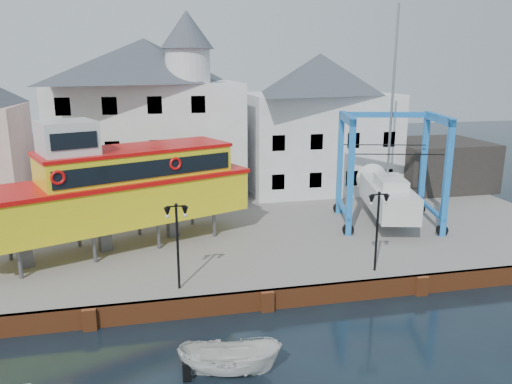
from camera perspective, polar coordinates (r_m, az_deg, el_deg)
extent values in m
plane|color=black|center=(24.27, 1.27, -13.39)|extent=(140.00, 140.00, 0.00)
cube|color=slate|center=(34.04, -3.10, -4.17)|extent=(44.00, 22.00, 1.00)
cube|color=brown|center=(24.15, 1.21, -12.21)|extent=(44.00, 0.25, 1.00)
cube|color=brown|center=(23.63, -18.49, -13.64)|extent=(0.60, 0.36, 1.00)
cube|color=brown|center=(24.00, 1.30, -12.38)|extent=(0.60, 0.36, 1.00)
cube|color=brown|center=(26.87, 18.40, -10.13)|extent=(0.60, 0.36, 1.00)
cube|color=silver|center=(39.80, -12.13, 5.64)|extent=(14.00, 8.00, 9.00)
pyramid|color=#384047|center=(39.38, -12.61, 14.45)|extent=(14.00, 8.00, 3.20)
cube|color=black|center=(36.86, -20.40, -0.22)|extent=(1.00, 0.08, 1.20)
cube|color=black|center=(36.54, -15.75, 0.02)|extent=(1.00, 0.08, 1.20)
cube|color=black|center=(36.47, -11.05, 0.27)|extent=(1.00, 0.08, 1.20)
cube|color=black|center=(36.64, -6.36, 0.52)|extent=(1.00, 0.08, 1.20)
cube|color=black|center=(36.27, -20.81, 4.37)|extent=(1.00, 0.08, 1.20)
cube|color=black|center=(35.95, -16.07, 4.66)|extent=(1.00, 0.08, 1.20)
cube|color=black|center=(35.87, -11.27, 4.93)|extent=(1.00, 0.08, 1.20)
cube|color=black|center=(36.05, -6.49, 5.16)|extent=(1.00, 0.08, 1.20)
cube|color=black|center=(35.92, -21.24, 9.08)|extent=(1.00, 0.08, 1.20)
cube|color=black|center=(35.60, -16.41, 9.42)|extent=(1.00, 0.08, 1.20)
cube|color=black|center=(35.52, -11.51, 9.70)|extent=(1.00, 0.08, 1.20)
cube|color=black|center=(35.70, -6.62, 9.91)|extent=(1.00, 0.08, 1.20)
cylinder|color=silver|center=(37.10, -7.79, 14.06)|extent=(3.20, 3.20, 2.40)
cone|color=#384047|center=(37.18, -7.93, 17.92)|extent=(3.80, 3.80, 2.60)
cube|color=silver|center=(42.76, 7.08, 5.76)|extent=(12.00, 8.00, 8.00)
pyramid|color=#384047|center=(42.30, 7.32, 13.28)|extent=(12.00, 8.00, 3.20)
cube|color=black|center=(38.18, 2.55, 1.16)|extent=(1.00, 0.08, 1.20)
cube|color=black|center=(39.04, 6.81, 1.37)|extent=(1.00, 0.08, 1.20)
cube|color=black|center=(40.11, 10.86, 1.56)|extent=(1.00, 0.08, 1.20)
cube|color=black|center=(41.37, 14.69, 1.73)|extent=(1.00, 0.08, 1.20)
cube|color=black|center=(37.61, 2.60, 5.61)|extent=(1.00, 0.08, 1.20)
cube|color=black|center=(38.49, 6.94, 5.72)|extent=(1.00, 0.08, 1.20)
cube|color=black|center=(39.57, 11.07, 5.80)|extent=(1.00, 0.08, 1.20)
cube|color=black|center=(40.85, 14.96, 5.84)|extent=(1.00, 0.08, 1.20)
cube|color=black|center=(45.66, 19.79, 3.01)|extent=(8.00, 7.00, 4.00)
cylinder|color=black|center=(23.60, -8.93, -6.41)|extent=(0.12, 0.12, 4.00)
cube|color=black|center=(22.96, -9.13, -1.62)|extent=(0.90, 0.06, 0.06)
sphere|color=black|center=(22.95, -9.13, -1.45)|extent=(0.16, 0.16, 0.16)
cone|color=black|center=(23.02, -10.10, -2.32)|extent=(0.32, 0.32, 0.45)
sphere|color=silver|center=(23.08, -10.08, -2.75)|extent=(0.18, 0.18, 0.18)
cone|color=black|center=(23.06, -8.11, -2.21)|extent=(0.32, 0.32, 0.45)
sphere|color=silver|center=(23.11, -8.09, -2.64)|extent=(0.18, 0.18, 0.18)
cylinder|color=black|center=(26.07, 13.64, -4.63)|extent=(0.12, 0.12, 4.00)
cube|color=black|center=(25.49, 13.91, -0.27)|extent=(0.90, 0.06, 0.06)
sphere|color=black|center=(25.47, 13.92, -0.12)|extent=(0.16, 0.16, 0.16)
cone|color=black|center=(25.38, 13.06, -0.91)|extent=(0.32, 0.32, 0.45)
sphere|color=silver|center=(25.43, 13.04, -1.30)|extent=(0.18, 0.18, 0.18)
cone|color=black|center=(25.73, 14.67, -0.80)|extent=(0.32, 0.32, 0.45)
sphere|color=silver|center=(25.78, 14.65, -1.19)|extent=(0.18, 0.18, 0.18)
cylinder|color=#59595E|center=(27.42, -25.38, -7.40)|extent=(0.26, 0.26, 1.58)
cylinder|color=#59595E|center=(30.17, -26.34, -5.57)|extent=(0.26, 0.26, 1.58)
cylinder|color=#59595E|center=(28.11, -17.97, -6.16)|extent=(0.26, 0.26, 1.58)
cylinder|color=#59595E|center=(30.80, -19.58, -4.50)|extent=(0.26, 0.26, 1.58)
cylinder|color=#59595E|center=(29.25, -11.07, -4.90)|extent=(0.26, 0.26, 1.58)
cylinder|color=#59595E|center=(31.85, -13.21, -3.42)|extent=(0.26, 0.26, 1.58)
cylinder|color=#59595E|center=(30.80, -4.79, -3.69)|extent=(0.26, 0.26, 1.58)
cylinder|color=#59595E|center=(33.27, -7.32, -2.38)|extent=(0.26, 0.26, 1.58)
cube|color=#59595E|center=(28.86, -24.85, -6.28)|extent=(0.78, 0.72, 1.58)
cube|color=#59595E|center=(29.72, -16.87, -4.96)|extent=(0.78, 0.72, 1.58)
cube|color=#59595E|center=(31.14, -9.50, -3.64)|extent=(0.78, 0.72, 1.58)
cube|color=yellow|center=(29.47, -15.20, -1.04)|extent=(15.13, 9.25, 2.31)
cube|color=red|center=(29.17, -15.37, 1.35)|extent=(15.49, 9.53, 0.23)
cube|color=yellow|center=(29.37, -13.53, 3.02)|extent=(11.08, 7.28, 1.68)
cube|color=black|center=(27.70, -12.17, 2.54)|extent=(9.37, 3.86, 0.95)
cube|color=black|center=(31.04, -14.76, 3.63)|extent=(9.37, 3.86, 0.95)
cube|color=red|center=(29.21, -13.64, 4.82)|extent=(11.32, 7.45, 0.19)
cube|color=silver|center=(28.00, -20.79, 5.68)|extent=(3.56, 3.56, 1.91)
cube|color=black|center=(26.65, -20.06, 5.53)|extent=(2.15, 0.92, 0.84)
torus|color=red|center=(26.24, -21.70, 1.54)|extent=(0.74, 0.41, 0.74)
torus|color=red|center=(28.25, -9.19, 3.23)|extent=(0.74, 0.41, 0.74)
cube|color=#1056B4|center=(30.77, 10.74, 1.50)|extent=(0.44, 0.44, 7.18)
cylinder|color=black|center=(31.63, 10.47, -4.22)|extent=(0.76, 0.42, 0.72)
cube|color=#1056B4|center=(35.39, 9.57, 3.21)|extent=(0.44, 0.44, 7.18)
cylinder|color=black|center=(36.14, 9.36, -1.82)|extent=(0.76, 0.42, 0.72)
cube|color=#1056B4|center=(32.20, 20.98, 1.36)|extent=(0.44, 0.44, 7.18)
cylinder|color=black|center=(33.02, 20.49, -4.11)|extent=(0.76, 0.42, 0.72)
cube|color=#1056B4|center=(36.63, 18.60, 3.04)|extent=(0.44, 0.44, 7.18)
cylinder|color=black|center=(37.36, 18.21, -1.82)|extent=(0.76, 0.42, 0.72)
cube|color=#1056B4|center=(32.55, 10.38, 8.30)|extent=(1.59, 5.06, 0.50)
cube|color=#1056B4|center=(33.68, 9.93, -1.85)|extent=(1.49, 5.04, 0.22)
cube|color=#1056B4|center=(33.91, 20.20, 7.89)|extent=(1.59, 5.06, 0.50)
cube|color=#1056B4|center=(34.99, 19.36, -1.85)|extent=(1.49, 5.04, 0.22)
cube|color=#1056B4|center=(35.42, 14.50, 8.55)|extent=(6.06, 1.84, 0.36)
cube|color=silver|center=(34.01, 14.82, -0.53)|extent=(4.16, 8.04, 1.64)
cone|color=silver|center=(38.34, 13.33, 1.21)|extent=(2.69, 2.17, 2.36)
cube|color=#59595E|center=(34.32, 14.70, -2.44)|extent=(0.69, 1.85, 0.72)
cube|color=silver|center=(33.26, 15.14, 1.12)|extent=(2.34, 3.38, 0.62)
cylinder|color=#99999E|center=(33.50, 15.34, 10.44)|extent=(0.19, 0.19, 11.28)
cube|color=black|center=(31.60, 15.92, 4.17)|extent=(5.42, 1.47, 0.05)
cube|color=black|center=(35.14, 14.49, 5.24)|extent=(5.42, 1.47, 0.05)
imported|color=silver|center=(19.97, -3.01, -20.11)|extent=(4.13, 2.31, 1.51)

